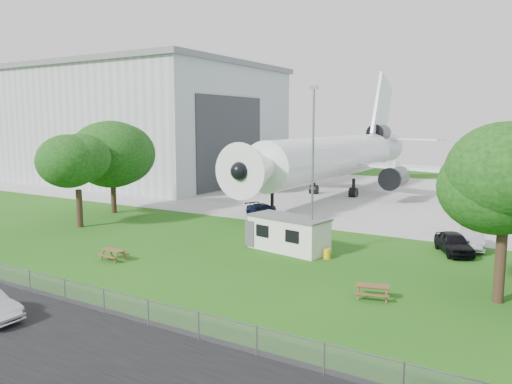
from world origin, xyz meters
The scene contains 16 objects.
ground centered at (0.00, 0.00, 0.00)m, with size 160.00×160.00×0.00m, color #2D6A1A.
concrete_apron centered at (0.00, 38.00, 0.01)m, with size 120.00×46.00×0.03m, color #B7B7B2.
hangar centered at (-37.97, 36.00, 9.41)m, with size 43.00×31.00×18.55m.
airliner centered at (-2.00, 35.86, 5.27)m, with size 46.36×47.73×17.69m.
site_cabin centered at (6.20, 6.43, 1.31)m, with size 6.94×3.77×2.62m.
picnic_west centered at (-3.08, -2.28, 0.00)m, with size 1.80×1.50×0.76m, color brown, non-canonical shape.
picnic_east centered at (14.92, -0.40, 0.00)m, with size 1.80×1.50×0.76m, color brown, non-canonical shape.
fence centered at (0.00, -9.50, 0.00)m, with size 58.00×0.04×1.30m, color gray.
lamp_mast centered at (8.20, 6.20, 6.00)m, with size 0.16×0.16×12.00m, color slate.
tree_west_big centered at (-17.18, 10.96, 6.17)m, with size 8.39×8.39×10.38m.
tree_west_small centered at (-14.26, 4.10, 5.97)m, with size 5.80×5.80×8.89m.
tree_east_front centered at (20.86, 2.58, 6.47)m, with size 6.48×6.48×9.72m.
tree_far_apron centered at (18.73, 28.64, 5.18)m, with size 6.36×6.36×8.38m.
car_ne_hatch centered at (17.00, 11.93, 0.79)m, with size 1.87×4.64×1.58m, color black.
car_ne_sedan centered at (17.92, 14.19, 0.75)m, with size 1.60×4.58×1.51m, color #ABADB2.
car_apron_van centered at (-1.93, 16.63, 0.68)m, with size 1.90×4.68×1.36m, color black.
Camera 1 is at (23.05, -26.17, 9.57)m, focal length 35.00 mm.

